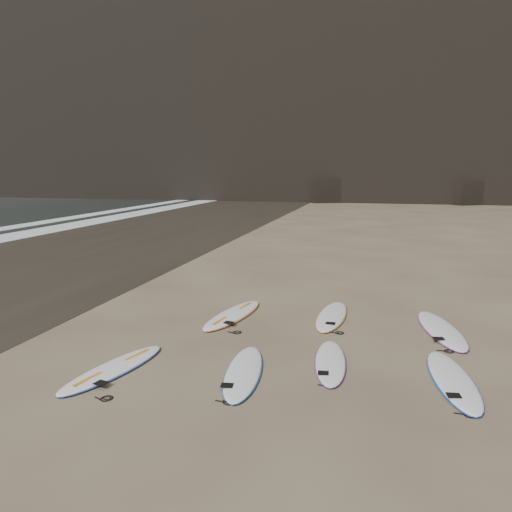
% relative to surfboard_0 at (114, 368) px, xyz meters
% --- Properties ---
extents(ground, '(240.00, 240.00, 0.00)m').
position_rel_surfboard_0_xyz_m(ground, '(4.45, 1.05, -0.05)').
color(ground, '#897559').
rests_on(ground, ground).
extents(wet_sand, '(12.00, 200.00, 0.01)m').
position_rel_surfboard_0_xyz_m(wet_sand, '(-8.55, 11.05, -0.04)').
color(wet_sand, '#383026').
rests_on(wet_sand, ground).
extents(surfboard_0, '(1.16, 2.60, 0.09)m').
position_rel_surfboard_0_xyz_m(surfboard_0, '(0.00, 0.00, 0.00)').
color(surfboard_0, white).
rests_on(surfboard_0, ground).
extents(surfboard_1, '(0.91, 2.52, 0.09)m').
position_rel_surfboard_0_xyz_m(surfboard_1, '(2.27, 0.41, -0.00)').
color(surfboard_1, white).
rests_on(surfboard_1, ground).
extents(surfboard_2, '(0.76, 2.30, 0.08)m').
position_rel_surfboard_0_xyz_m(surfboard_2, '(3.69, 1.24, -0.00)').
color(surfboard_2, white).
rests_on(surfboard_2, ground).
extents(surfboard_3, '(0.92, 2.65, 0.09)m').
position_rel_surfboard_0_xyz_m(surfboard_3, '(5.76, 0.93, 0.00)').
color(surfboard_3, white).
rests_on(surfboard_3, ground).
extents(surfboard_5, '(1.11, 2.80, 0.10)m').
position_rel_surfboard_0_xyz_m(surfboard_5, '(1.12, 3.65, 0.00)').
color(surfboard_5, white).
rests_on(surfboard_5, ground).
extents(surfboard_6, '(0.75, 2.62, 0.09)m').
position_rel_surfboard_0_xyz_m(surfboard_6, '(3.45, 4.13, 0.00)').
color(surfboard_6, white).
rests_on(surfboard_6, ground).
extents(surfboard_7, '(1.17, 2.88, 0.10)m').
position_rel_surfboard_0_xyz_m(surfboard_7, '(5.88, 3.66, 0.00)').
color(surfboard_7, white).
rests_on(surfboard_7, ground).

